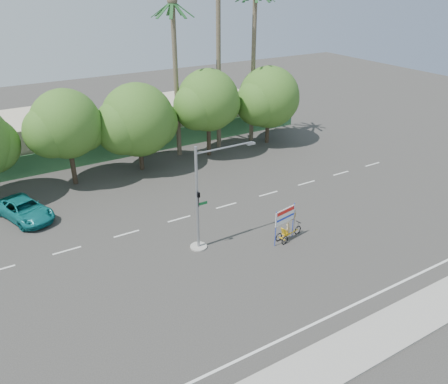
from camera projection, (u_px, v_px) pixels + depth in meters
ground at (265, 267)px, 26.57m from camera, size 120.00×120.00×0.00m
sidewalk_near at (357, 348)px, 20.77m from camera, size 50.00×2.40×0.12m
fence at (138, 145)px, 42.67m from camera, size 38.00×0.08×2.00m
building_left at (19, 140)px, 41.13m from camera, size 12.00×8.00×4.00m
building_right at (190, 114)px, 49.42m from camera, size 14.00×8.00×3.60m
tree_left at (66, 126)px, 34.95m from camera, size 6.66×5.60×8.07m
tree_center at (137, 122)px, 37.94m from camera, size 7.62×6.40×7.85m
tree_right at (208, 102)px, 40.79m from camera, size 6.90×5.80×8.36m
tree_far_right at (268, 99)px, 44.24m from camera, size 7.38×6.20×7.94m
palm_tall at (218, 41)px, 40.54m from camera, size 3.73×3.79×17.45m
palm_mid at (254, 49)px, 42.84m from camera, size 3.73×3.79×15.45m
palm_short at (175, 63)px, 39.21m from camera, size 3.73×3.79×14.45m
traffic_signal at (202, 207)px, 27.33m from camera, size 4.72×1.10×7.00m
trike_billboard at (287, 226)px, 28.85m from camera, size 2.62×0.87×2.61m
pickup_truck at (25, 210)px, 31.55m from camera, size 4.03×5.70×1.44m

